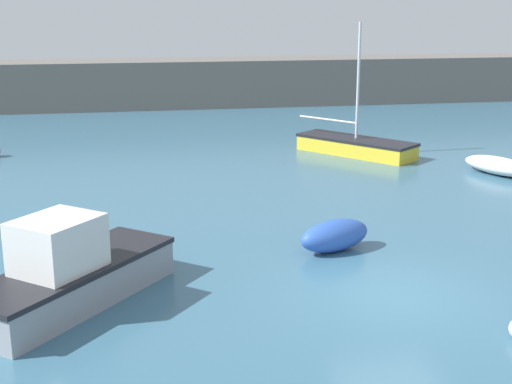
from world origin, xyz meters
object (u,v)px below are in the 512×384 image
object	(u,v)px
motorboat_with_cabin	(69,273)
sailboat_tall_mast	(356,145)
rowboat_white_midwater	(498,166)
fishing_dinghy_green	(335,236)

from	to	relation	value
motorboat_with_cabin	sailboat_tall_mast	xyz separation A→B (m)	(11.26, 14.28, -0.33)
motorboat_with_cabin	rowboat_white_midwater	bearing A→B (deg)	-18.30
motorboat_with_cabin	rowboat_white_midwater	xyz separation A→B (m)	(15.64, 9.79, -0.41)
sailboat_tall_mast	rowboat_white_midwater	xyz separation A→B (m)	(4.37, -4.49, -0.07)
fishing_dinghy_green	sailboat_tall_mast	world-z (taller)	sailboat_tall_mast
motorboat_with_cabin	sailboat_tall_mast	distance (m)	18.19
motorboat_with_cabin	sailboat_tall_mast	bearing A→B (deg)	1.39
sailboat_tall_mast	rowboat_white_midwater	size ratio (longest dim) A/B	1.71
motorboat_with_cabin	rowboat_white_midwater	distance (m)	18.45
sailboat_tall_mast	rowboat_white_midwater	world-z (taller)	sailboat_tall_mast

